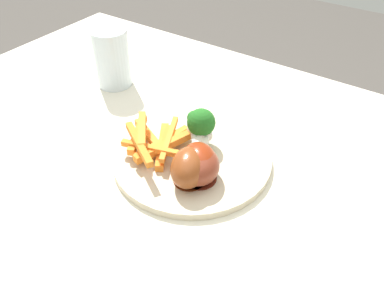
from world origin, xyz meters
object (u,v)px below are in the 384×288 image
Objects in this scene: chicken_drumstick_far at (198,160)px; water_glass at (112,58)px; broccoli_floret_front at (200,123)px; chicken_drumstick_extra at (190,165)px; carrot_fries_pile at (154,141)px; chicken_drumstick_near at (200,164)px; dining_table at (181,209)px; dinner_plate at (192,157)px.

water_glass reaches higher than chicken_drumstick_far.
chicken_drumstick_extra is at bearing -65.94° from broccoli_floret_front.
chicken_drumstick_far reaches higher than carrot_fries_pile.
water_glass reaches higher than broccoli_floret_front.
chicken_drumstick_near is 1.04× the size of chicken_drumstick_far.
dining_table is 0.17m from broccoli_floret_front.
chicken_drumstick_far reaches higher than dinner_plate.
chicken_drumstick_extra is (0.05, -0.04, 0.15)m from dining_table.
chicken_drumstick_extra is at bearing -126.08° from chicken_drumstick_near.
dinner_plate reaches higher than dining_table.
dinner_plate is at bearing 121.30° from chicken_drumstick_extra.
water_glass is (-0.20, 0.13, 0.03)m from carrot_fries_pile.
dining_table is 9.20× the size of chicken_drumstick_near.
chicken_drumstick_extra reaches higher than dinner_plate.
dining_table is 9.65× the size of water_glass.
broccoli_floret_front is 0.07m from chicken_drumstick_far.
carrot_fries_pile reaches higher than dinner_plate.
chicken_drumstick_near is at bearing -43.11° from dinner_plate.
broccoli_floret_front is at bearing 74.37° from dining_table.
chicken_drumstick_near is (0.05, -0.03, 0.15)m from dining_table.
chicken_drumstick_extra is 1.08× the size of water_glass.
dining_table is 0.32m from water_glass.
dinner_plate is at bearing -22.12° from water_glass.
chicken_drumstick_extra reaches higher than chicken_drumstick_far.
broccoli_floret_front is 0.46× the size of carrot_fries_pile.
carrot_fries_pile is 0.09m from chicken_drumstick_extra.
broccoli_floret_front is at bearing 48.59° from carrot_fries_pile.
dinner_plate is at bearing 136.89° from chicken_drumstick_near.
broccoli_floret_front is at bearing -16.26° from water_glass.
dinner_plate is 0.05m from chicken_drumstick_far.
carrot_fries_pile is at bearing -157.34° from dinner_plate.
broccoli_floret_front reaches higher than dinner_plate.
broccoli_floret_front is 0.08m from chicken_drumstick_near.
dinner_plate is at bearing 22.66° from carrot_fries_pile.
dinner_plate is 1.85× the size of carrot_fries_pile.
dining_table is at bearing 140.56° from chicken_drumstick_extra.
water_glass is (-0.25, 0.07, 0.01)m from broccoli_floret_front.
broccoli_floret_front reaches higher than carrot_fries_pile.
dinner_plate is at bearing -77.93° from broccoli_floret_front.
dinner_plate is (0.02, 0.01, 0.12)m from dining_table.
dining_table is 8.23× the size of carrot_fries_pile.
broccoli_floret_front is (0.01, 0.04, 0.17)m from dining_table.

